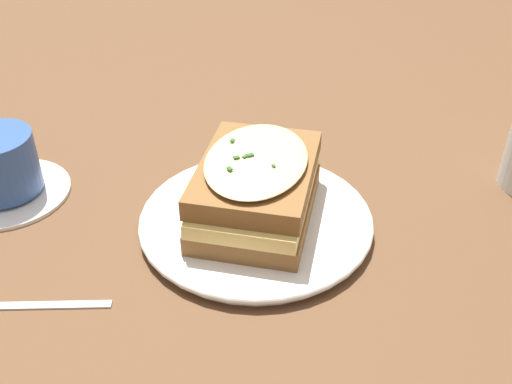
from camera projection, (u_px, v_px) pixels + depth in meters
ground_plane at (241, 210)px, 0.61m from camera, size 2.40×2.40×0.00m
dinner_plate at (256, 220)px, 0.58m from camera, size 0.23×0.23×0.01m
sandwich at (256, 187)px, 0.56m from camera, size 0.17×0.13×0.07m
teacup_with_saucer at (0, 170)px, 0.61m from camera, size 0.13×0.13×0.07m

